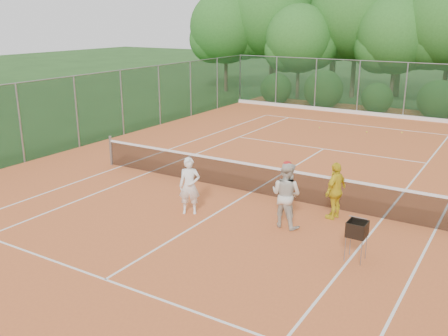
{
  "coord_description": "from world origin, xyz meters",
  "views": [
    {
      "loc": [
        7.05,
        -13.07,
        5.32
      ],
      "look_at": [
        -0.25,
        -1.2,
        1.1
      ],
      "focal_mm": 40.0,
      "sensor_mm": 36.0,
      "label": 1
    }
  ],
  "objects_px": {
    "player_white": "(190,186)",
    "ball_hopper": "(357,230)",
    "player_yellow": "(336,191)",
    "player_center_grp": "(286,194)"
  },
  "relations": [
    {
      "from": "player_yellow",
      "to": "player_center_grp",
      "type": "bearing_deg",
      "value": -25.88
    },
    {
      "from": "player_white",
      "to": "ball_hopper",
      "type": "height_order",
      "value": "player_white"
    },
    {
      "from": "player_white",
      "to": "player_yellow",
      "type": "relative_size",
      "value": 1.02
    },
    {
      "from": "player_white",
      "to": "player_center_grp",
      "type": "bearing_deg",
      "value": -18.7
    },
    {
      "from": "player_center_grp",
      "to": "ball_hopper",
      "type": "bearing_deg",
      "value": -23.36
    },
    {
      "from": "player_yellow",
      "to": "ball_hopper",
      "type": "height_order",
      "value": "player_yellow"
    },
    {
      "from": "player_center_grp",
      "to": "player_yellow",
      "type": "xyz_separation_m",
      "value": [
        0.91,
        1.21,
        -0.09
      ]
    },
    {
      "from": "player_yellow",
      "to": "ball_hopper",
      "type": "relative_size",
      "value": 1.68
    },
    {
      "from": "player_white",
      "to": "player_yellow",
      "type": "height_order",
      "value": "player_white"
    },
    {
      "from": "player_center_grp",
      "to": "ball_hopper",
      "type": "relative_size",
      "value": 1.89
    }
  ]
}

